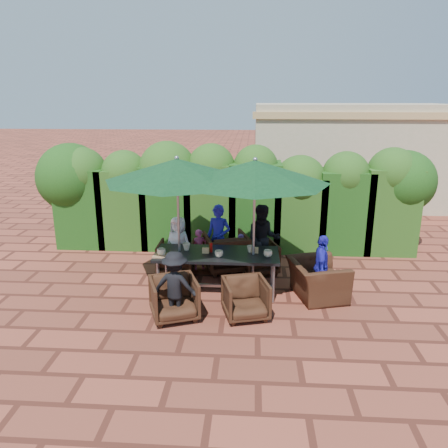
# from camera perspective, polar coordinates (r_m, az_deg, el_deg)

# --- Properties ---
(ground) EXTENTS (80.00, 80.00, 0.00)m
(ground) POSITION_cam_1_polar(r_m,az_deg,el_deg) (8.20, 0.40, -8.34)
(ground) COLOR brown
(ground) RESTS_ON ground
(dining_table) EXTENTS (2.19, 0.90, 0.75)m
(dining_table) POSITION_cam_1_polar(r_m,az_deg,el_deg) (7.80, -0.92, -4.32)
(dining_table) COLOR black
(dining_table) RESTS_ON ground
(umbrella_left) EXTENTS (2.54, 2.54, 2.46)m
(umbrella_left) POSITION_cam_1_polar(r_m,az_deg,el_deg) (7.55, -6.16, 7.01)
(umbrella_left) COLOR gray
(umbrella_left) RESTS_ON ground
(umbrella_right) EXTENTS (2.53, 2.53, 2.46)m
(umbrella_right) POSITION_cam_1_polar(r_m,az_deg,el_deg) (7.35, 4.07, 6.80)
(umbrella_right) COLOR gray
(umbrella_right) RESTS_ON ground
(chair_far_left) EXTENTS (0.70, 0.66, 0.71)m
(chair_far_left) POSITION_cam_1_polar(r_m,az_deg,el_deg) (8.80, -6.26, -4.17)
(chair_far_left) COLOR black
(chair_far_left) RESTS_ON ground
(chair_far_mid) EXTENTS (1.02, 0.99, 0.85)m
(chair_far_mid) POSITION_cam_1_polar(r_m,az_deg,el_deg) (8.87, 0.27, -3.42)
(chair_far_mid) COLOR black
(chair_far_mid) RESTS_ON ground
(chair_far_right) EXTENTS (0.84, 0.82, 0.70)m
(chair_far_right) POSITION_cam_1_polar(r_m,az_deg,el_deg) (8.80, 4.57, -4.19)
(chair_far_right) COLOR black
(chair_far_right) RESTS_ON ground
(chair_near_left) EXTENTS (0.90, 0.88, 0.73)m
(chair_near_left) POSITION_cam_1_polar(r_m,az_deg,el_deg) (7.08, -6.54, -9.38)
(chair_near_left) COLOR black
(chair_near_left) RESTS_ON ground
(chair_near_right) EXTENTS (0.82, 0.79, 0.69)m
(chair_near_right) POSITION_cam_1_polar(r_m,az_deg,el_deg) (7.07, 2.86, -9.48)
(chair_near_right) COLOR black
(chair_near_right) RESTS_ON ground
(chair_end_right) EXTENTS (0.89, 1.14, 0.88)m
(chair_end_right) POSITION_cam_1_polar(r_m,az_deg,el_deg) (7.87, 12.11, -6.35)
(chair_end_right) COLOR black
(chair_end_right) RESTS_ON ground
(adult_far_left) EXTENTS (0.65, 0.52, 1.15)m
(adult_far_left) POSITION_cam_1_polar(r_m,az_deg,el_deg) (8.80, -5.96, -2.67)
(adult_far_left) COLOR white
(adult_far_left) RESTS_ON ground
(adult_far_mid) EXTENTS (0.58, 0.52, 1.37)m
(adult_far_mid) POSITION_cam_1_polar(r_m,az_deg,el_deg) (8.77, -0.72, -1.89)
(adult_far_mid) COLOR #2422B9
(adult_far_mid) RESTS_ON ground
(adult_far_right) EXTENTS (0.70, 0.46, 1.41)m
(adult_far_right) POSITION_cam_1_polar(r_m,az_deg,el_deg) (8.67, 5.13, -2.04)
(adult_far_right) COLOR black
(adult_far_right) RESTS_ON ground
(adult_near_left) EXTENTS (0.77, 0.43, 1.13)m
(adult_near_left) POSITION_cam_1_polar(r_m,az_deg,el_deg) (6.95, -6.39, -8.04)
(adult_near_left) COLOR black
(adult_near_left) RESTS_ON ground
(adult_end_right) EXTENTS (0.39, 0.70, 1.14)m
(adult_end_right) POSITION_cam_1_polar(r_m,az_deg,el_deg) (7.83, 12.59, -5.46)
(adult_end_right) COLOR #2422B9
(adult_end_right) RESTS_ON ground
(child_left) EXTENTS (0.36, 0.32, 0.84)m
(child_left) POSITION_cam_1_polar(r_m,az_deg,el_deg) (8.93, -3.21, -3.35)
(child_left) COLOR #DC4D90
(child_left) RESTS_ON ground
(child_right) EXTENTS (0.34, 0.31, 0.76)m
(child_right) POSITION_cam_1_polar(r_m,az_deg,el_deg) (8.89, 2.18, -3.70)
(child_right) COLOR #8453B3
(child_right) RESTS_ON ground
(pedestrian_a) EXTENTS (1.81, 0.68, 1.93)m
(pedestrian_a) POSITION_cam_1_polar(r_m,az_deg,el_deg) (12.10, 9.61, 4.37)
(pedestrian_a) COLOR #258A2F
(pedestrian_a) RESTS_ON ground
(pedestrian_b) EXTENTS (0.88, 0.71, 1.58)m
(pedestrian_b) POSITION_cam_1_polar(r_m,az_deg,el_deg) (12.17, 12.66, 3.43)
(pedestrian_b) COLOR #DC4D90
(pedestrian_b) RESTS_ON ground
(pedestrian_c) EXTENTS (1.13, 1.16, 1.74)m
(pedestrian_c) POSITION_cam_1_polar(r_m,az_deg,el_deg) (12.31, 17.47, 3.58)
(pedestrian_c) COLOR #94939B
(pedestrian_c) RESTS_ON ground
(cup_a) EXTENTS (0.15, 0.15, 0.12)m
(cup_a) POSITION_cam_1_polar(r_m,az_deg,el_deg) (7.72, -8.18, -3.62)
(cup_a) COLOR beige
(cup_a) RESTS_ON dining_table
(cup_b) EXTENTS (0.14, 0.14, 0.13)m
(cup_b) POSITION_cam_1_polar(r_m,az_deg,el_deg) (7.92, -4.93, -2.96)
(cup_b) COLOR beige
(cup_b) RESTS_ON dining_table
(cup_c) EXTENTS (0.15, 0.15, 0.12)m
(cup_c) POSITION_cam_1_polar(r_m,az_deg,el_deg) (7.57, -0.68, -3.90)
(cup_c) COLOR beige
(cup_c) RESTS_ON dining_table
(cup_d) EXTENTS (0.12, 0.12, 0.12)m
(cup_d) POSITION_cam_1_polar(r_m,az_deg,el_deg) (7.81, 3.46, -3.26)
(cup_d) COLOR beige
(cup_d) RESTS_ON dining_table
(cup_e) EXTENTS (0.15, 0.15, 0.12)m
(cup_e) POSITION_cam_1_polar(r_m,az_deg,el_deg) (7.61, 5.75, -3.85)
(cup_e) COLOR beige
(cup_e) RESTS_ON dining_table
(ketchup_bottle) EXTENTS (0.04, 0.04, 0.17)m
(ketchup_bottle) POSITION_cam_1_polar(r_m,az_deg,el_deg) (7.80, -1.68, -3.07)
(ketchup_bottle) COLOR #B20C0A
(ketchup_bottle) RESTS_ON dining_table
(sauce_bottle) EXTENTS (0.04, 0.04, 0.17)m
(sauce_bottle) POSITION_cam_1_polar(r_m,az_deg,el_deg) (7.81, -1.84, -3.03)
(sauce_bottle) COLOR #4C230C
(sauce_bottle) RESTS_ON dining_table
(serving_tray) EXTENTS (0.35, 0.25, 0.02)m
(serving_tray) POSITION_cam_1_polar(r_m,az_deg,el_deg) (7.69, -7.95, -4.10)
(serving_tray) COLOR #A2734E
(serving_tray) RESTS_ON dining_table
(number_block_left) EXTENTS (0.12, 0.06, 0.10)m
(number_block_left) POSITION_cam_1_polar(r_m,az_deg,el_deg) (7.75, -2.41, -3.47)
(number_block_left) COLOR tan
(number_block_left) RESTS_ON dining_table
(number_block_right) EXTENTS (0.12, 0.06, 0.10)m
(number_block_right) POSITION_cam_1_polar(r_m,az_deg,el_deg) (7.78, 4.07, -3.43)
(number_block_right) COLOR tan
(number_block_right) RESTS_ON dining_table
(hedge_wall) EXTENTS (9.10, 1.60, 2.47)m
(hedge_wall) POSITION_cam_1_polar(r_m,az_deg,el_deg) (10.00, 0.04, 4.33)
(hedge_wall) COLOR #133D10
(hedge_wall) RESTS_ON ground
(building) EXTENTS (6.20, 3.08, 3.20)m
(building) POSITION_cam_1_polar(r_m,az_deg,el_deg) (14.87, 15.87, 8.70)
(building) COLOR #C1AD8F
(building) RESTS_ON ground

